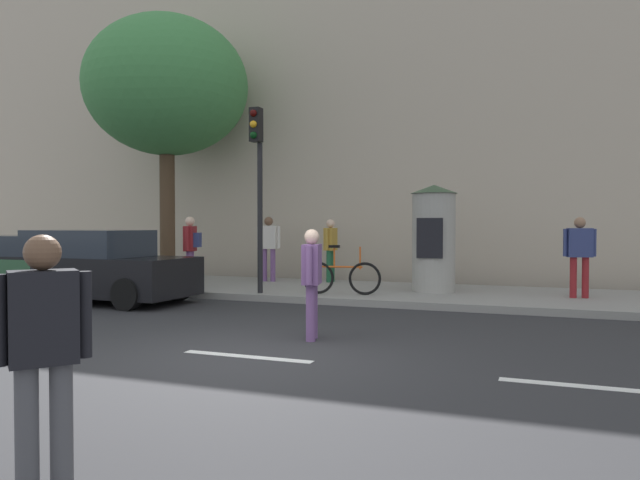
{
  "coord_description": "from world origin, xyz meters",
  "views": [
    {
      "loc": [
        3.63,
        -6.81,
        1.69
      ],
      "look_at": [
        0.23,
        2.0,
        1.45
      ],
      "focal_mm": 33.84,
      "sensor_mm": 36.0,
      "label": 1
    }
  ],
  "objects_px": {
    "poster_column": "(434,237)",
    "parked_car_red": "(95,267)",
    "pedestrian_in_red_top": "(580,250)",
    "pedestrian_near_pole": "(269,243)",
    "pedestrian_with_backpack": "(43,341)",
    "bicycle_leaning": "(341,277)",
    "street_tree": "(167,87)",
    "pedestrian_in_dark_shirt": "(312,274)",
    "parked_car_blue": "(24,268)",
    "traffic_light": "(258,169)",
    "pedestrian_in_light_jacket": "(330,246)",
    "pedestrian_tallest": "(191,245)"
  },
  "relations": [
    {
      "from": "pedestrian_in_dark_shirt",
      "to": "poster_column",
      "type": "bearing_deg",
      "value": 82.54
    },
    {
      "from": "poster_column",
      "to": "pedestrian_with_backpack",
      "type": "xyz_separation_m",
      "value": [
        -0.43,
        -10.98,
        -0.44
      ]
    },
    {
      "from": "bicycle_leaning",
      "to": "parked_car_blue",
      "type": "distance_m",
      "value": 7.35
    },
    {
      "from": "street_tree",
      "to": "parked_car_red",
      "type": "relative_size",
      "value": 1.66
    },
    {
      "from": "bicycle_leaning",
      "to": "pedestrian_in_dark_shirt",
      "type": "bearing_deg",
      "value": -76.42
    },
    {
      "from": "pedestrian_near_pole",
      "to": "pedestrian_in_light_jacket",
      "type": "bearing_deg",
      "value": 14.63
    },
    {
      "from": "traffic_light",
      "to": "pedestrian_with_backpack",
      "type": "relative_size",
      "value": 2.54
    },
    {
      "from": "street_tree",
      "to": "pedestrian_in_dark_shirt",
      "type": "bearing_deg",
      "value": -41.64
    },
    {
      "from": "pedestrian_in_light_jacket",
      "to": "parked_car_blue",
      "type": "height_order",
      "value": "pedestrian_in_light_jacket"
    },
    {
      "from": "poster_column",
      "to": "pedestrian_in_red_top",
      "type": "relative_size",
      "value": 1.44
    },
    {
      "from": "traffic_light",
      "to": "pedestrian_near_pole",
      "type": "height_order",
      "value": "traffic_light"
    },
    {
      "from": "traffic_light",
      "to": "pedestrian_tallest",
      "type": "distance_m",
      "value": 3.0
    },
    {
      "from": "poster_column",
      "to": "pedestrian_with_backpack",
      "type": "height_order",
      "value": "poster_column"
    },
    {
      "from": "poster_column",
      "to": "parked_car_red",
      "type": "height_order",
      "value": "poster_column"
    },
    {
      "from": "bicycle_leaning",
      "to": "pedestrian_in_light_jacket",
      "type": "bearing_deg",
      "value": 114.76
    },
    {
      "from": "street_tree",
      "to": "pedestrian_in_red_top",
      "type": "distance_m",
      "value": 11.48
    },
    {
      "from": "pedestrian_in_dark_shirt",
      "to": "bicycle_leaning",
      "type": "relative_size",
      "value": 0.92
    },
    {
      "from": "pedestrian_with_backpack",
      "to": "pedestrian_in_light_jacket",
      "type": "xyz_separation_m",
      "value": [
        -2.59,
        12.32,
        0.17
      ]
    },
    {
      "from": "pedestrian_with_backpack",
      "to": "parked_car_red",
      "type": "bearing_deg",
      "value": 129.84
    },
    {
      "from": "bicycle_leaning",
      "to": "poster_column",
      "type": "bearing_deg",
      "value": 35.82
    },
    {
      "from": "street_tree",
      "to": "pedestrian_with_backpack",
      "type": "height_order",
      "value": "street_tree"
    },
    {
      "from": "pedestrian_with_backpack",
      "to": "bicycle_leaning",
      "type": "bearing_deg",
      "value": 98.07
    },
    {
      "from": "pedestrian_in_dark_shirt",
      "to": "pedestrian_in_light_jacket",
      "type": "xyz_separation_m",
      "value": [
        -2.28,
        7.02,
        0.17
      ]
    },
    {
      "from": "street_tree",
      "to": "parked_car_blue",
      "type": "distance_m",
      "value": 6.22
    },
    {
      "from": "parked_car_blue",
      "to": "pedestrian_in_dark_shirt",
      "type": "bearing_deg",
      "value": -16.11
    },
    {
      "from": "pedestrian_near_pole",
      "to": "bicycle_leaning",
      "type": "xyz_separation_m",
      "value": [
        2.85,
        -2.21,
        -0.66
      ]
    },
    {
      "from": "pedestrian_near_pole",
      "to": "parked_car_red",
      "type": "distance_m",
      "value": 4.78
    },
    {
      "from": "traffic_light",
      "to": "pedestrian_in_red_top",
      "type": "height_order",
      "value": "traffic_light"
    },
    {
      "from": "parked_car_blue",
      "to": "pedestrian_in_red_top",
      "type": "bearing_deg",
      "value": 15.13
    },
    {
      "from": "street_tree",
      "to": "pedestrian_tallest",
      "type": "distance_m",
      "value": 4.82
    },
    {
      "from": "street_tree",
      "to": "pedestrian_with_backpack",
      "type": "distance_m",
      "value": 14.12
    },
    {
      "from": "pedestrian_in_dark_shirt",
      "to": "pedestrian_in_light_jacket",
      "type": "distance_m",
      "value": 7.38
    },
    {
      "from": "traffic_light",
      "to": "bicycle_leaning",
      "type": "height_order",
      "value": "traffic_light"
    },
    {
      "from": "pedestrian_in_dark_shirt",
      "to": "pedestrian_with_backpack",
      "type": "relative_size",
      "value": 1.0
    },
    {
      "from": "pedestrian_with_backpack",
      "to": "pedestrian_in_red_top",
      "type": "height_order",
      "value": "pedestrian_in_red_top"
    },
    {
      "from": "traffic_light",
      "to": "pedestrian_in_dark_shirt",
      "type": "height_order",
      "value": "traffic_light"
    },
    {
      "from": "traffic_light",
      "to": "parked_car_blue",
      "type": "height_order",
      "value": "traffic_light"
    },
    {
      "from": "street_tree",
      "to": "parked_car_blue",
      "type": "xyz_separation_m",
      "value": [
        -1.34,
        -3.68,
        -4.83
      ]
    },
    {
      "from": "pedestrian_with_backpack",
      "to": "bicycle_leaning",
      "type": "height_order",
      "value": "pedestrian_with_backpack"
    },
    {
      "from": "poster_column",
      "to": "pedestrian_in_dark_shirt",
      "type": "relative_size",
      "value": 1.51
    },
    {
      "from": "pedestrian_tallest",
      "to": "traffic_light",
      "type": "bearing_deg",
      "value": -19.94
    },
    {
      "from": "pedestrian_in_light_jacket",
      "to": "parked_car_blue",
      "type": "relative_size",
      "value": 0.4
    },
    {
      "from": "pedestrian_with_backpack",
      "to": "parked_car_red",
      "type": "xyz_separation_m",
      "value": [
        -6.39,
        7.66,
        -0.21
      ]
    },
    {
      "from": "pedestrian_near_pole",
      "to": "street_tree",
      "type": "bearing_deg",
      "value": -168.83
    },
    {
      "from": "parked_car_blue",
      "to": "pedestrian_with_backpack",
      "type": "bearing_deg",
      "value": -42.19
    },
    {
      "from": "pedestrian_near_pole",
      "to": "pedestrian_tallest",
      "type": "bearing_deg",
      "value": -123.31
    },
    {
      "from": "traffic_light",
      "to": "pedestrian_in_light_jacket",
      "type": "relative_size",
      "value": 2.45
    },
    {
      "from": "poster_column",
      "to": "traffic_light",
      "type": "bearing_deg",
      "value": -153.38
    },
    {
      "from": "pedestrian_in_red_top",
      "to": "parked_car_blue",
      "type": "bearing_deg",
      "value": -164.87
    },
    {
      "from": "pedestrian_in_red_top",
      "to": "pedestrian_near_pole",
      "type": "distance_m",
      "value": 7.8
    }
  ]
}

